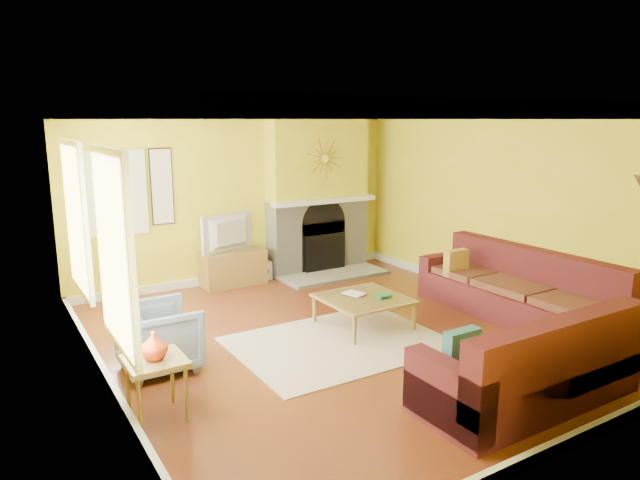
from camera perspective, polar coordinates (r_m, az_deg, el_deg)
floor at (r=7.04m, az=2.26°, el=-9.60°), size 5.50×6.00×0.02m
ceiling at (r=6.55m, az=2.46°, el=13.11°), size 5.50×6.00×0.02m
wall_back at (r=9.28m, az=-8.08°, el=4.25°), size 5.50×0.02×2.70m
wall_front at (r=4.56m, az=24.03°, el=-4.74°), size 5.50×0.02×2.70m
wall_left at (r=5.64m, az=-21.61°, el=-1.46°), size 0.02×6.00×2.70m
wall_right at (r=8.50m, az=18.02°, el=3.07°), size 0.02×6.00×2.70m
baseboard at (r=7.02m, az=2.27°, el=-9.07°), size 5.50×6.00×0.12m
crown_molding at (r=6.55m, az=2.46°, el=12.49°), size 5.50×6.00×0.12m
window_left_near at (r=6.88m, az=-23.32°, el=1.97°), size 0.06×1.22×1.72m
window_left_far at (r=5.04m, az=-20.07°, el=-1.13°), size 0.06×1.22×1.72m
window_back at (r=8.64m, az=-19.63°, el=4.44°), size 0.82×0.06×1.22m
wall_art at (r=8.80m, az=-15.52°, el=5.15°), size 0.34×0.04×1.14m
fireplace at (r=9.72m, az=-0.24°, el=4.71°), size 1.80×0.40×2.70m
mantel at (r=9.53m, az=0.51°, el=3.95°), size 1.92×0.22×0.08m
hearth at (r=9.52m, az=1.49°, el=-3.56°), size 1.80×0.70×0.06m
sunburst at (r=9.46m, az=0.49°, el=8.16°), size 0.70×0.04×0.70m
rug at (r=6.80m, az=1.92°, el=-10.25°), size 2.40×1.80×0.02m
sectional_sofa at (r=6.86m, az=14.64°, el=-6.52°), size 3.30×3.44×0.90m
coffee_table at (r=7.28m, az=4.35°, el=-7.16°), size 1.00×1.00×0.40m
media_console at (r=9.14m, az=-8.69°, el=-2.78°), size 1.00×0.45×0.55m
tv at (r=9.01m, az=-8.81°, el=0.73°), size 1.01×0.48×0.59m
subwoofer at (r=9.45m, az=-6.01°, el=-2.99°), size 0.30×0.30×0.30m
armchair at (r=6.26m, az=-15.77°, el=-9.33°), size 0.78×0.76×0.71m
side_table at (r=5.34m, az=-16.02°, el=-14.06°), size 0.50×0.50×0.55m
vase at (r=5.18m, az=-16.28°, el=-10.08°), size 0.24×0.24×0.25m
book at (r=7.21m, az=2.94°, el=-5.57°), size 0.26×0.31×0.03m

